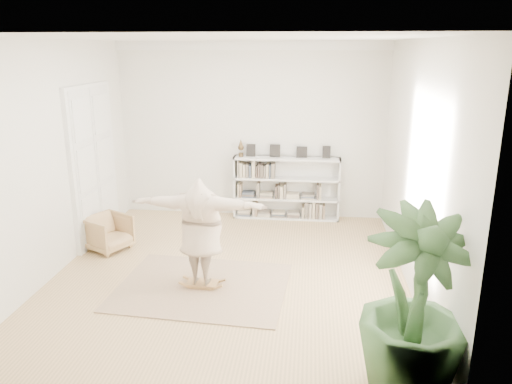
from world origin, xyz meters
TOP-DOWN VIEW (x-y plane):
  - floor at (0.00, 0.00)m, footprint 6.00×6.00m
  - room_shell at (0.00, 2.94)m, footprint 6.00×6.00m
  - doors at (-2.70, 1.30)m, footprint 0.09×1.78m
  - bookshelf at (0.74, 2.82)m, footprint 2.20×0.35m
  - armchair at (-2.30, 0.76)m, footprint 0.92×0.91m
  - rug at (-0.34, -0.51)m, footprint 2.63×2.16m
  - rocker_board at (-0.34, -0.51)m, footprint 0.48×0.31m
  - person at (-0.34, -0.51)m, footprint 2.02×0.67m
  - houseplant at (2.30, -2.55)m, footprint 1.37×1.37m

SIDE VIEW (x-z plane):
  - floor at x=0.00m, z-range 0.00..0.00m
  - rug at x=-0.34m, z-range 0.00..0.02m
  - rocker_board at x=-0.34m, z-range 0.01..0.11m
  - armchair at x=-2.30m, z-range 0.00..0.63m
  - bookshelf at x=0.74m, z-range -0.18..1.46m
  - person at x=-0.34m, z-range 0.12..1.73m
  - houseplant at x=2.30m, z-range 0.00..1.98m
  - doors at x=-2.70m, z-range -0.06..2.86m
  - room_shell at x=0.00m, z-range 0.51..6.51m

